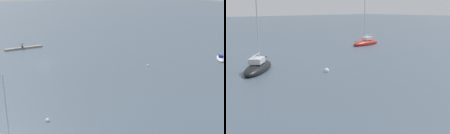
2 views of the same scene
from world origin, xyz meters
The scene contains 7 objects.
ground_plane centered at (0.00, 0.00, 0.00)m, with size 500.00×500.00×0.00m, color #475666.
seawall_pier centered at (0.00, -19.07, 0.28)m, with size 11.89×1.58×0.56m.
person_seated_dark_left centered at (0.37, -19.02, 0.82)m, with size 0.42×0.63×0.73m.
umbrella_open_black centered at (0.37, -19.09, 1.66)m, with size 1.11×1.11×1.25m.
sailboat_white_near centered at (-42.24, 23.54, 0.33)m, with size 6.23×6.13×9.16m.
mooring_buoy_near centered at (-21.06, 17.82, 0.12)m, with size 0.67×0.67×0.67m.
mooring_buoy_far centered at (11.35, 32.86, 0.12)m, with size 0.68×0.68×0.68m.
Camera 1 is at (24.67, 72.29, 20.84)m, focal length 46.16 mm.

